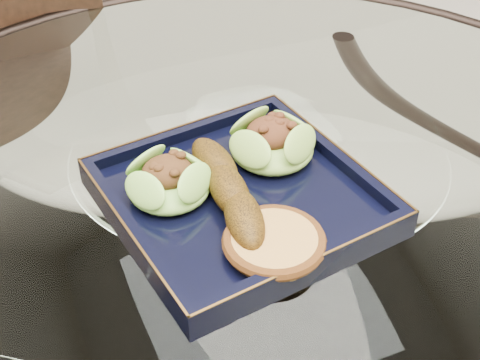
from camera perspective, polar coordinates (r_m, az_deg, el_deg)
name	(u,v)px	position (r m, az deg, el deg)	size (l,w,h in m)	color
dining_table	(256,272)	(0.90, 1.36, -7.84)	(1.13, 1.13, 0.77)	white
dining_chair	(31,178)	(1.25, -17.38, 0.16)	(0.40, 0.40, 0.91)	#331C11
navy_plate	(240,201)	(0.74, 0.00, -1.81)	(0.27, 0.27, 0.02)	black
lettuce_wrap_left	(169,183)	(0.73, -6.09, -0.25)	(0.09, 0.09, 0.03)	#5EA02E
lettuce_wrap_right	(272,144)	(0.78, 2.76, 3.07)	(0.10, 0.10, 0.04)	olive
roasted_plantain	(229,189)	(0.71, -0.98, -0.80)	(0.18, 0.04, 0.03)	#583709
crumb_patty	(274,243)	(0.66, 2.94, -5.41)	(0.09, 0.09, 0.02)	gold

